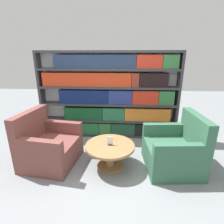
% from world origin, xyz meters
% --- Properties ---
extents(ground_plane, '(14.00, 14.00, 0.00)m').
position_xyz_m(ground_plane, '(0.00, 0.00, 0.00)').
color(ground_plane, gray).
extents(bookshelf, '(3.12, 0.30, 1.94)m').
position_xyz_m(bookshelf, '(0.05, 1.38, 0.96)').
color(bookshelf, silver).
rests_on(bookshelf, ground_plane).
extents(armchair_left, '(0.96, 1.00, 0.95)m').
position_xyz_m(armchair_left, '(-0.97, 0.17, 0.31)').
color(armchair_left, brown).
rests_on(armchair_left, ground_plane).
extents(armchair_right, '(0.92, 0.96, 0.95)m').
position_xyz_m(armchair_right, '(1.22, 0.16, 0.31)').
color(armchair_right, '#336047').
rests_on(armchair_right, ground_plane).
extents(coffee_table, '(0.83, 0.83, 0.42)m').
position_xyz_m(coffee_table, '(0.13, 0.11, 0.30)').
color(coffee_table, olive).
rests_on(coffee_table, ground_plane).
extents(table_sign, '(0.10, 0.06, 0.15)m').
position_xyz_m(table_sign, '(0.13, 0.11, 0.48)').
color(table_sign, black).
rests_on(table_sign, coffee_table).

